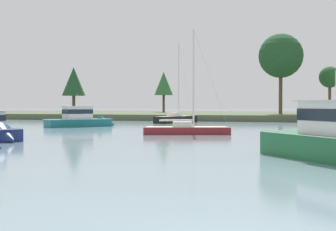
% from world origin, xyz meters
% --- Properties ---
extents(far_shore_bank, '(246.57, 45.47, 1.02)m').
position_xyz_m(far_shore_bank, '(0.00, 89.01, 0.51)').
color(far_shore_bank, '#4C563D').
rests_on(far_shore_bank, ground).
extents(cruiser_teal, '(7.74, 8.33, 4.99)m').
position_xyz_m(cruiser_teal, '(-24.59, 45.21, 0.61)').
color(cruiser_teal, '#196B70').
rests_on(cruiser_teal, ground).
extents(sailboat_maroon, '(8.07, 4.21, 9.99)m').
position_xyz_m(sailboat_maroon, '(-9.04, 33.99, 0.22)').
color(sailboat_maroon, maroon).
rests_on(sailboat_maroon, ground).
extents(sailboat_black, '(4.92, 8.60, 12.52)m').
position_xyz_m(sailboat_black, '(-16.81, 60.01, 0.27)').
color(sailboat_black, black).
rests_on(sailboat_black, ground).
extents(shore_tree_center, '(3.84, 3.84, 8.53)m').
position_xyz_m(shore_tree_center, '(5.98, 82.05, 7.53)').
color(shore_tree_center, brown).
rests_on(shore_tree_center, far_shore_bank).
extents(shore_tree_center_right, '(4.15, 4.15, 8.35)m').
position_xyz_m(shore_tree_center_right, '(-38.11, 69.16, 6.77)').
color(shore_tree_center_right, brown).
rests_on(shore_tree_center_right, far_shore_bank).
extents(shore_tree_right_mid, '(4.10, 4.10, 8.77)m').
position_xyz_m(shore_tree_right_mid, '(-27.78, 91.26, 7.21)').
color(shore_tree_right_mid, brown).
rests_on(shore_tree_right_mid, far_shore_bank).
extents(shore_tree_right, '(7.69, 7.69, 14.01)m').
position_xyz_m(shore_tree_right, '(-2.43, 77.11, 11.14)').
color(shore_tree_right, brown).
rests_on(shore_tree_right, far_shore_bank).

